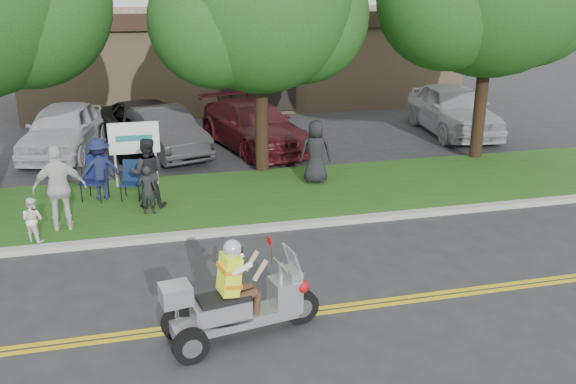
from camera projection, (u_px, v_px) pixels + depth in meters
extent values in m
plane|color=#28282B|center=(321.00, 295.00, 10.31)|extent=(120.00, 120.00, 0.00)
cube|color=gold|center=(331.00, 312.00, 9.77)|extent=(60.00, 0.10, 0.01)
cube|color=gold|center=(328.00, 307.00, 9.92)|extent=(60.00, 0.10, 0.01)
cube|color=#A8A89E|center=(279.00, 227.00, 13.09)|extent=(60.00, 0.25, 0.12)
cube|color=#204C14|center=(259.00, 195.00, 15.06)|extent=(60.00, 4.00, 0.10)
cube|color=#9E7F5B|center=(241.00, 55.00, 27.57)|extent=(18.00, 8.00, 4.00)
cube|color=black|center=(258.00, 21.00, 23.31)|extent=(18.00, 0.30, 0.60)
sphere|color=#144817|center=(24.00, 3.00, 14.34)|extent=(4.05, 4.05, 4.05)
cylinder|color=#332114|center=(261.00, 98.00, 16.36)|extent=(0.36, 0.36, 4.20)
sphere|color=#144817|center=(302.00, 16.00, 16.24)|extent=(3.60, 3.60, 3.60)
sphere|color=#144817|center=(215.00, 21.00, 15.25)|extent=(3.36, 3.36, 3.36)
cylinder|color=#332114|center=(483.00, 80.00, 17.59)|extent=(0.36, 0.36, 4.76)
cylinder|color=silver|center=(116.00, 170.00, 15.40)|extent=(0.06, 0.06, 1.10)
cylinder|color=silver|center=(156.00, 167.00, 15.64)|extent=(0.06, 0.06, 1.10)
cube|color=white|center=(134.00, 138.00, 15.26)|extent=(1.25, 0.06, 0.80)
cylinder|color=black|center=(301.00, 307.00, 9.39)|extent=(0.57, 0.22, 0.55)
cylinder|color=black|center=(191.00, 346.00, 8.39)|extent=(0.53, 0.23, 0.52)
cylinder|color=black|center=(179.00, 323.00, 8.96)|extent=(0.53, 0.23, 0.52)
cube|color=#A4A7AD|center=(239.00, 319.00, 8.98)|extent=(1.80, 0.72, 0.17)
cube|color=#A4A7AD|center=(221.00, 311.00, 8.81)|extent=(0.89, 0.56, 0.32)
cube|color=black|center=(224.00, 298.00, 8.77)|extent=(0.79, 0.51, 0.09)
cube|color=#A4A7AD|center=(285.00, 294.00, 9.19)|extent=(0.48, 0.51, 0.51)
cube|color=silver|center=(293.00, 261.00, 9.07)|extent=(0.25, 0.45, 0.45)
cube|color=#A4A7AD|center=(176.00, 294.00, 8.43)|extent=(0.48, 0.45, 0.28)
sphere|color=#B20C0F|center=(301.00, 285.00, 9.11)|extent=(0.20, 0.20, 0.20)
cube|color=#C9EE19|center=(229.00, 274.00, 8.69)|extent=(0.38, 0.42, 0.60)
sphere|color=silver|center=(232.00, 249.00, 8.59)|extent=(0.27, 0.27, 0.27)
cylinder|color=black|center=(81.00, 193.00, 14.37)|extent=(0.03, 0.03, 0.44)
cylinder|color=black|center=(100.00, 194.00, 14.29)|extent=(0.03, 0.03, 0.44)
cylinder|color=black|center=(90.00, 188.00, 14.77)|extent=(0.03, 0.03, 0.44)
cylinder|color=black|center=(108.00, 189.00, 14.70)|extent=(0.03, 0.03, 0.44)
cube|color=#10184C|center=(94.00, 182.00, 14.46)|extent=(0.70, 0.67, 0.04)
cube|color=#10184C|center=(97.00, 167.00, 14.59)|extent=(0.56, 0.37, 0.59)
cylinder|color=black|center=(121.00, 194.00, 14.39)|extent=(0.03, 0.03, 0.39)
cylinder|color=black|center=(139.00, 194.00, 14.39)|extent=(0.03, 0.03, 0.39)
cylinder|color=black|center=(126.00, 189.00, 14.76)|extent=(0.03, 0.03, 0.39)
cylinder|color=black|center=(143.00, 189.00, 14.75)|extent=(0.03, 0.03, 0.39)
cube|color=#0D1D40|center=(132.00, 183.00, 14.51)|extent=(0.58, 0.55, 0.04)
cube|color=#0D1D40|center=(133.00, 170.00, 14.62)|extent=(0.51, 0.27, 0.53)
imported|color=black|center=(147.00, 173.00, 13.91)|extent=(0.85, 0.70, 1.62)
imported|color=silver|center=(60.00, 188.00, 12.56)|extent=(1.09, 0.51, 1.81)
imported|color=#181F44|center=(100.00, 169.00, 14.43)|extent=(1.05, 0.74, 1.49)
imported|color=black|center=(316.00, 152.00, 15.64)|extent=(0.89, 0.67, 1.64)
imported|color=black|center=(148.00, 190.00, 13.55)|extent=(0.43, 0.31, 1.11)
imported|color=white|center=(33.00, 219.00, 12.10)|extent=(0.56, 0.54, 0.92)
imported|color=silver|center=(64.00, 129.00, 18.71)|extent=(2.70, 4.91, 1.58)
imported|color=#302F32|center=(164.00, 132.00, 18.73)|extent=(2.72, 4.55, 1.42)
imported|color=black|center=(147.00, 126.00, 19.42)|extent=(3.31, 5.57, 1.45)
imported|color=#4F1218|center=(253.00, 125.00, 19.43)|extent=(3.27, 5.47, 1.48)
imported|color=#A8ABAF|center=(453.00, 109.00, 21.33)|extent=(2.67, 5.34, 1.75)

